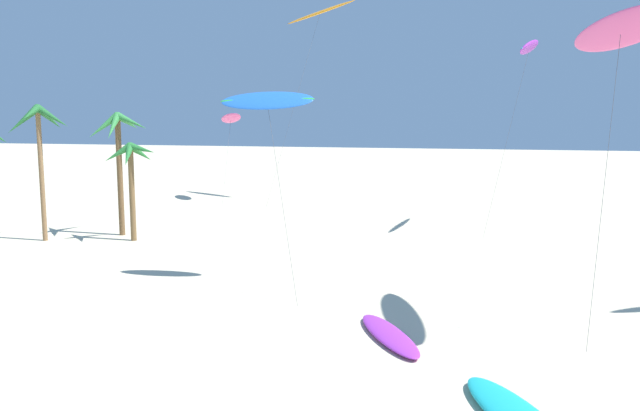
{
  "coord_description": "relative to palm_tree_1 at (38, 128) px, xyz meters",
  "views": [
    {
      "loc": [
        2.95,
        -6.02,
        9.08
      ],
      "look_at": [
        -1.87,
        16.27,
        5.77
      ],
      "focal_mm": 37.5,
      "sensor_mm": 36.0,
      "label": 1
    }
  ],
  "objects": [
    {
      "name": "palm_tree_2",
      "position": [
        4.23,
        3.06,
        -0.75
      ],
      "size": [
        4.62,
        4.56,
        8.86
      ],
      "color": "brown",
      "rests_on": "ground"
    },
    {
      "name": "flying_kite_5",
      "position": [
        32.76,
        10.69,
        5.72
      ],
      "size": [
        4.2,
        7.44,
        14.5
      ],
      "color": "purple",
      "rests_on": "ground"
    },
    {
      "name": "flying_kite_3",
      "position": [
        18.49,
        -7.47,
        1.72
      ],
      "size": [
        5.01,
        4.75,
        10.11
      ],
      "color": "blue",
      "rests_on": "ground"
    },
    {
      "name": "grounded_kite_2",
      "position": [
        25.69,
        -14.96,
        -7.61
      ],
      "size": [
        3.61,
        5.39,
        0.31
      ],
      "color": "purple",
      "rests_on": "ground"
    },
    {
      "name": "flying_kite_1",
      "position": [
        14.14,
        25.42,
        10.67
      ],
      "size": [
        8.07,
        9.62,
        19.56
      ],
      "color": "orange",
      "rests_on": "ground"
    },
    {
      "name": "palm_tree_3",
      "position": [
        6.08,
        1.31,
        -2.34
      ],
      "size": [
        3.81,
        3.41,
        6.83
      ],
      "color": "brown",
      "rests_on": "ground"
    },
    {
      "name": "flying_kite_4",
      "position": [
        34.09,
        -12.62,
        4.28
      ],
      "size": [
        3.22,
        7.39,
        12.99
      ],
      "color": "#EA5193",
      "rests_on": "ground"
    },
    {
      "name": "flying_kite_2",
      "position": [
        5.64,
        22.87,
        0.39
      ],
      "size": [
        3.97,
        9.2,
        9.0
      ],
      "color": "#EA5193",
      "rests_on": "ground"
    },
    {
      "name": "palm_tree_1",
      "position": [
        0.0,
        0.0,
        0.0
      ],
      "size": [
        4.74,
        4.82,
        9.4
      ],
      "color": "olive",
      "rests_on": "ground"
    }
  ]
}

